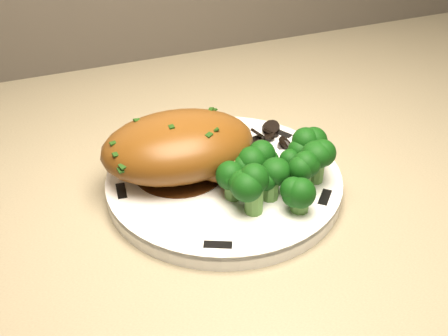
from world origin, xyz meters
name	(u,v)px	position (x,y,z in m)	size (l,w,h in m)	color
plate	(224,182)	(-0.34, 1.62, 0.96)	(0.25, 0.25, 0.02)	white
rim_accent_0	(282,133)	(-0.24, 1.67, 0.97)	(0.03, 0.01, 0.00)	black
rim_accent_1	(174,131)	(-0.36, 1.72, 0.97)	(0.03, 0.01, 0.00)	black
rim_accent_2	(121,191)	(-0.45, 1.63, 0.97)	(0.03, 0.01, 0.00)	black
rim_accent_3	(218,245)	(-0.39, 1.51, 0.97)	(0.03, 0.01, 0.00)	black
rim_accent_4	(325,198)	(-0.26, 1.54, 0.97)	(0.03, 0.01, 0.00)	black
gravy_pool	(180,171)	(-0.38, 1.64, 0.97)	(0.10, 0.10, 0.00)	#371B0A
chicken_breast	(184,148)	(-0.38, 1.64, 1.00)	(0.17, 0.12, 0.06)	brown
mushroom_pile	(250,147)	(-0.29, 1.65, 0.97)	(0.08, 0.06, 0.02)	black
broccoli_florets	(280,170)	(-0.30, 1.57, 0.99)	(0.13, 0.10, 0.04)	#528638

